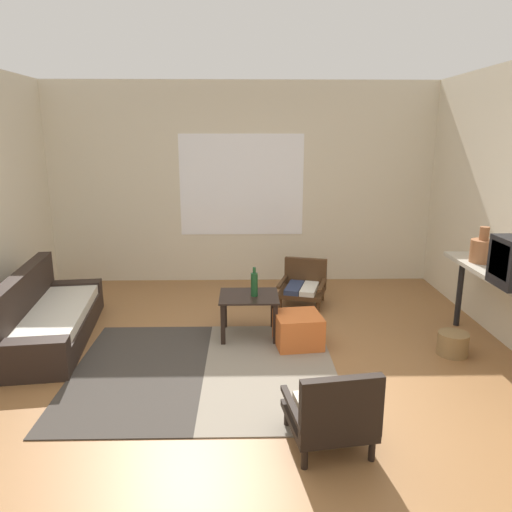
{
  "coord_description": "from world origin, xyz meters",
  "views": [
    {
      "loc": [
        0.05,
        -3.58,
        2.02
      ],
      "look_at": [
        0.16,
        1.17,
        0.81
      ],
      "focal_mm": 33.87,
      "sensor_mm": 36.0,
      "label": 1
    }
  ],
  "objects_px": {
    "armchair_by_window": "(303,284)",
    "clay_vase": "(482,250)",
    "coffee_table": "(249,304)",
    "ottoman_orange": "(298,330)",
    "glass_bottle": "(254,284)",
    "armchair_striped_foreground": "(332,414)",
    "couch": "(47,319)",
    "console_shelf": "(506,286)",
    "wicker_basket": "(453,344)"
  },
  "relations": [
    {
      "from": "armchair_by_window",
      "to": "clay_vase",
      "type": "bearing_deg",
      "value": -35.67
    },
    {
      "from": "coffee_table",
      "to": "ottoman_orange",
      "type": "distance_m",
      "value": 0.57
    },
    {
      "from": "armchair_by_window",
      "to": "glass_bottle",
      "type": "height_order",
      "value": "glass_bottle"
    },
    {
      "from": "armchair_by_window",
      "to": "clay_vase",
      "type": "relative_size",
      "value": 1.91
    },
    {
      "from": "armchair_by_window",
      "to": "armchair_striped_foreground",
      "type": "distance_m",
      "value": 2.86
    },
    {
      "from": "coffee_table",
      "to": "couch",
      "type": "bearing_deg",
      "value": -178.25
    },
    {
      "from": "couch",
      "to": "clay_vase",
      "type": "distance_m",
      "value": 4.34
    },
    {
      "from": "couch",
      "to": "coffee_table",
      "type": "distance_m",
      "value": 2.03
    },
    {
      "from": "clay_vase",
      "to": "console_shelf",
      "type": "bearing_deg",
      "value": -90.0
    },
    {
      "from": "armchair_by_window",
      "to": "wicker_basket",
      "type": "distance_m",
      "value": 1.93
    },
    {
      "from": "couch",
      "to": "armchair_by_window",
      "type": "relative_size",
      "value": 2.87
    },
    {
      "from": "console_shelf",
      "to": "clay_vase",
      "type": "relative_size",
      "value": 5.31
    },
    {
      "from": "couch",
      "to": "coffee_table",
      "type": "height_order",
      "value": "couch"
    },
    {
      "from": "armchair_by_window",
      "to": "wicker_basket",
      "type": "relative_size",
      "value": 2.38
    },
    {
      "from": "ottoman_orange",
      "to": "console_shelf",
      "type": "bearing_deg",
      "value": -12.26
    },
    {
      "from": "ottoman_orange",
      "to": "wicker_basket",
      "type": "distance_m",
      "value": 1.45
    },
    {
      "from": "console_shelf",
      "to": "ottoman_orange",
      "type": "bearing_deg",
      "value": 167.74
    },
    {
      "from": "couch",
      "to": "coffee_table",
      "type": "xyz_separation_m",
      "value": [
        2.02,
        0.06,
        0.12
      ]
    },
    {
      "from": "clay_vase",
      "to": "glass_bottle",
      "type": "distance_m",
      "value": 2.23
    },
    {
      "from": "couch",
      "to": "console_shelf",
      "type": "distance_m",
      "value": 4.34
    },
    {
      "from": "ottoman_orange",
      "to": "armchair_by_window",
      "type": "bearing_deg",
      "value": 81.11
    },
    {
      "from": "console_shelf",
      "to": "glass_bottle",
      "type": "distance_m",
      "value": 2.29
    },
    {
      "from": "couch",
      "to": "glass_bottle",
      "type": "relative_size",
      "value": 6.41
    },
    {
      "from": "glass_bottle",
      "to": "ottoman_orange",
      "type": "bearing_deg",
      "value": -27.98
    },
    {
      "from": "glass_bottle",
      "to": "coffee_table",
      "type": "bearing_deg",
      "value": 158.96
    },
    {
      "from": "armchair_striped_foreground",
      "to": "glass_bottle",
      "type": "xyz_separation_m",
      "value": [
        -0.47,
        1.84,
        0.3
      ]
    },
    {
      "from": "armchair_striped_foreground",
      "to": "coffee_table",
      "type": "bearing_deg",
      "value": 105.69
    },
    {
      "from": "armchair_by_window",
      "to": "console_shelf",
      "type": "relative_size",
      "value": 0.36
    },
    {
      "from": "armchair_by_window",
      "to": "armchair_striped_foreground",
      "type": "relative_size",
      "value": 1.08
    },
    {
      "from": "couch",
      "to": "ottoman_orange",
      "type": "height_order",
      "value": "couch"
    },
    {
      "from": "armchair_striped_foreground",
      "to": "clay_vase",
      "type": "bearing_deg",
      "value": 44.75
    },
    {
      "from": "coffee_table",
      "to": "console_shelf",
      "type": "height_order",
      "value": "console_shelf"
    },
    {
      "from": "couch",
      "to": "ottoman_orange",
      "type": "distance_m",
      "value": 2.5
    },
    {
      "from": "console_shelf",
      "to": "wicker_basket",
      "type": "relative_size",
      "value": 6.61
    },
    {
      "from": "console_shelf",
      "to": "clay_vase",
      "type": "bearing_deg",
      "value": 90.0
    },
    {
      "from": "armchair_striped_foreground",
      "to": "console_shelf",
      "type": "height_order",
      "value": "console_shelf"
    },
    {
      "from": "armchair_striped_foreground",
      "to": "wicker_basket",
      "type": "xyz_separation_m",
      "value": [
        1.39,
        1.38,
        -0.16
      ]
    },
    {
      "from": "ottoman_orange",
      "to": "console_shelf",
      "type": "distance_m",
      "value": 1.9
    },
    {
      "from": "ottoman_orange",
      "to": "console_shelf",
      "type": "height_order",
      "value": "console_shelf"
    },
    {
      "from": "couch",
      "to": "glass_bottle",
      "type": "height_order",
      "value": "glass_bottle"
    },
    {
      "from": "ottoman_orange",
      "to": "clay_vase",
      "type": "bearing_deg",
      "value": 3.22
    },
    {
      "from": "clay_vase",
      "to": "coffee_table",
      "type": "bearing_deg",
      "value": 176.32
    },
    {
      "from": "wicker_basket",
      "to": "coffee_table",
      "type": "bearing_deg",
      "value": 165.96
    },
    {
      "from": "couch",
      "to": "glass_bottle",
      "type": "xyz_separation_m",
      "value": [
        2.08,
        0.04,
        0.34
      ]
    },
    {
      "from": "couch",
      "to": "armchair_striped_foreground",
      "type": "bearing_deg",
      "value": -35.28
    },
    {
      "from": "armchair_by_window",
      "to": "glass_bottle",
      "type": "relative_size",
      "value": 2.23
    },
    {
      "from": "armchair_by_window",
      "to": "console_shelf",
      "type": "xyz_separation_m",
      "value": [
        1.58,
        -1.62,
        0.49
      ]
    },
    {
      "from": "armchair_by_window",
      "to": "clay_vase",
      "type": "distance_m",
      "value": 2.07
    },
    {
      "from": "armchair_striped_foreground",
      "to": "couch",
      "type": "bearing_deg",
      "value": 144.72
    },
    {
      "from": "couch",
      "to": "wicker_basket",
      "type": "xyz_separation_m",
      "value": [
        3.93,
        -0.42,
        -0.11
      ]
    }
  ]
}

